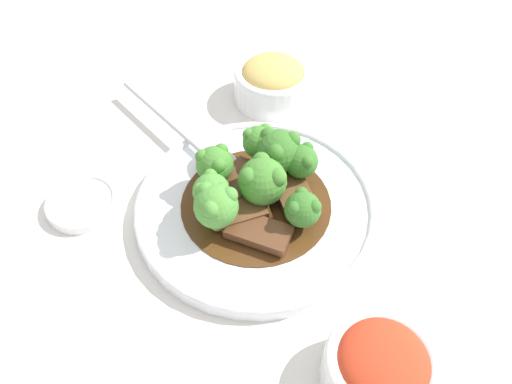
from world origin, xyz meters
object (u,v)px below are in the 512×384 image
object	(u,v)px
broccoli_floret_0	(259,142)
broccoli_floret_3	(215,164)
beef_strip_1	(239,210)
side_bowl_appetizer	(273,81)
main_plate	(256,206)
beef_strip_3	(294,194)
broccoli_floret_6	(301,161)
serving_spoon	(207,154)
broccoli_floret_2	(216,206)
side_bowl_kimchi	(380,367)
broccoli_floret_4	(263,181)
broccoli_floret_5	(278,151)
broccoli_floret_1	(211,191)
broccoli_floret_7	(303,209)
sauce_dish	(82,203)
beef_strip_0	(239,181)
beef_strip_2	(259,232)

from	to	relation	value
broccoli_floret_0	broccoli_floret_3	bearing A→B (deg)	-78.73
broccoli_floret_3	broccoli_floret_0	bearing A→B (deg)	101.27
beef_strip_1	side_bowl_appetizer	world-z (taller)	side_bowl_appetizer
main_plate	beef_strip_3	size ratio (longest dim) A/B	3.74
broccoli_floret_6	serving_spoon	bearing A→B (deg)	-130.45
broccoli_floret_2	side_bowl_appetizer	world-z (taller)	broccoli_floret_2
beef_strip_3	broccoli_floret_2	distance (m)	0.10
broccoli_floret_2	serving_spoon	xyz separation A→B (m)	(-0.10, 0.03, -0.03)
broccoli_floret_3	side_bowl_kimchi	size ratio (longest dim) A/B	0.53
beef_strip_3	side_bowl_kimchi	distance (m)	0.20
main_plate	broccoli_floret_3	bearing A→B (deg)	-145.20
broccoli_floret_4	side_bowl_appetizer	xyz separation A→B (m)	(-0.17, 0.10, -0.02)
broccoli_floret_0	broccoli_floret_3	xyz separation A→B (m)	(0.01, -0.06, 0.00)
broccoli_floret_5	broccoli_floret_6	size ratio (longest dim) A/B	1.26
beef_strip_3	broccoli_floret_6	bearing A→B (deg)	139.51
broccoli_floret_1	side_bowl_kimchi	distance (m)	0.23
beef_strip_1	broccoli_floret_3	size ratio (longest dim) A/B	1.09
broccoli_floret_7	side_bowl_appetizer	size ratio (longest dim) A/B	0.40
broccoli_floret_7	main_plate	bearing A→B (deg)	-146.87
main_plate	broccoli_floret_1	distance (m)	0.06
beef_strip_3	serving_spoon	world-z (taller)	serving_spoon
broccoli_floret_2	sauce_dish	distance (m)	0.17
broccoli_floret_4	broccoli_floret_5	distance (m)	0.05
side_bowl_appetizer	serving_spoon	bearing A→B (deg)	-55.54
main_plate	broccoli_floret_6	bearing A→B (deg)	101.34
broccoli_floret_0	broccoli_floret_6	world-z (taller)	broccoli_floret_0
beef_strip_3	broccoli_floret_6	xyz separation A→B (m)	(-0.02, 0.02, 0.02)
broccoli_floret_4	broccoli_floret_7	xyz separation A→B (m)	(0.05, 0.02, -0.01)
broccoli_floret_1	broccoli_floret_4	size ratio (longest dim) A/B	0.85
beef_strip_0	broccoli_floret_3	distance (m)	0.04
beef_strip_3	side_bowl_kimchi	xyz separation A→B (m)	(0.20, -0.03, 0.01)
broccoli_floret_5	serving_spoon	size ratio (longest dim) A/B	0.24
beef_strip_0	side_bowl_appetizer	world-z (taller)	side_bowl_appetizer
side_bowl_appetizer	broccoli_floret_1	bearing A→B (deg)	-42.91
broccoli_floret_3	broccoli_floret_4	distance (m)	0.06
broccoli_floret_0	broccoli_floret_1	size ratio (longest dim) A/B	1.04
beef_strip_1	beef_strip_3	xyz separation A→B (m)	(0.00, 0.06, -0.00)
broccoli_floret_7	broccoli_floret_5	bearing A→B (deg)	171.95
broccoli_floret_2	broccoli_floret_6	bearing A→B (deg)	103.05
broccoli_floret_4	broccoli_floret_7	distance (m)	0.05
beef_strip_3	side_bowl_appetizer	bearing A→B (deg)	160.72
broccoli_floret_6	main_plate	bearing A→B (deg)	-78.66
beef_strip_0	broccoli_floret_0	xyz separation A→B (m)	(-0.02, 0.04, 0.02)
beef_strip_0	beef_strip_1	world-z (taller)	beef_strip_0
broccoli_floret_0	broccoli_floret_1	xyz separation A→B (m)	(0.04, -0.07, -0.00)
broccoli_floret_0	broccoli_floret_5	bearing A→B (deg)	28.53
beef_strip_0	broccoli_floret_2	bearing A→B (deg)	-45.49
broccoli_floret_0	broccoli_floret_6	distance (m)	0.05
beef_strip_1	broccoli_floret_1	xyz separation A→B (m)	(-0.02, -0.02, 0.02)
beef_strip_2	broccoli_floret_6	xyz separation A→B (m)	(-0.05, 0.08, 0.02)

